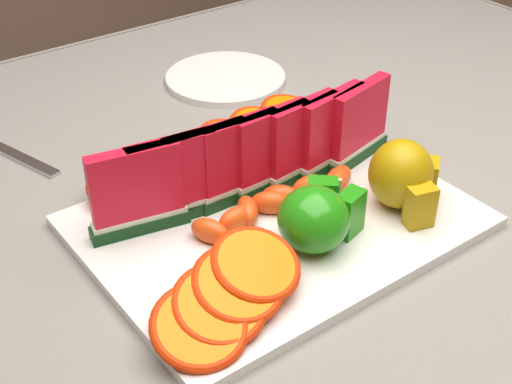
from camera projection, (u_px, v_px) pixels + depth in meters
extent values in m
cube|color=#4B361A|center=(234.00, 205.00, 0.85)|extent=(1.40, 0.90, 0.03)
cube|color=#4B361A|center=(367.00, 163.00, 1.63)|extent=(0.06, 0.06, 0.72)
cube|color=slate|center=(233.00, 192.00, 0.84)|extent=(1.52, 1.02, 0.01)
cube|color=slate|center=(65.00, 103.00, 1.23)|extent=(1.52, 0.01, 0.20)
cube|color=silver|center=(276.00, 221.00, 0.77)|extent=(0.40, 0.30, 0.01)
ellipsoid|color=#38811B|center=(313.00, 219.00, 0.71)|extent=(0.08, 0.08, 0.07)
cube|color=#38811B|center=(350.00, 213.00, 0.73)|extent=(0.04, 0.03, 0.05)
cube|color=beige|center=(354.00, 211.00, 0.73)|extent=(0.03, 0.01, 0.05)
cube|color=#38811B|center=(322.00, 200.00, 0.75)|extent=(0.04, 0.04, 0.05)
cube|color=beige|center=(326.00, 198.00, 0.75)|extent=(0.03, 0.02, 0.05)
ellipsoid|color=#B86B06|center=(401.00, 174.00, 0.77)|extent=(0.07, 0.07, 0.08)
cube|color=#B86B06|center=(420.00, 206.00, 0.74)|extent=(0.03, 0.03, 0.05)
cube|color=#B86B06|center=(428.00, 180.00, 0.78)|extent=(0.03, 0.03, 0.05)
cylinder|color=silver|center=(226.00, 78.00, 1.07)|extent=(0.18, 0.18, 0.01)
cube|color=silver|center=(11.00, 153.00, 0.90)|extent=(0.06, 0.17, 0.00)
cube|color=#103911|center=(140.00, 225.00, 0.74)|extent=(0.11, 0.04, 0.01)
cube|color=silver|center=(140.00, 217.00, 0.74)|extent=(0.10, 0.04, 0.01)
cube|color=red|center=(136.00, 183.00, 0.72)|extent=(0.10, 0.04, 0.08)
cube|color=#103911|center=(175.00, 213.00, 0.76)|extent=(0.11, 0.04, 0.01)
cube|color=silver|center=(175.00, 206.00, 0.76)|extent=(0.10, 0.03, 0.01)
cube|color=red|center=(172.00, 172.00, 0.73)|extent=(0.10, 0.03, 0.08)
cube|color=#103911|center=(209.00, 202.00, 0.78)|extent=(0.11, 0.03, 0.01)
cube|color=silver|center=(208.00, 195.00, 0.77)|extent=(0.10, 0.03, 0.01)
cube|color=red|center=(207.00, 162.00, 0.75)|extent=(0.10, 0.02, 0.08)
cube|color=#103911|center=(241.00, 192.00, 0.80)|extent=(0.11, 0.02, 0.01)
cube|color=silver|center=(241.00, 184.00, 0.79)|extent=(0.10, 0.02, 0.01)
cube|color=red|center=(240.00, 152.00, 0.77)|extent=(0.10, 0.02, 0.08)
cube|color=#103911|center=(271.00, 182.00, 0.81)|extent=(0.11, 0.02, 0.01)
cube|color=silver|center=(272.00, 174.00, 0.81)|extent=(0.10, 0.02, 0.01)
cube|color=red|center=(272.00, 142.00, 0.78)|extent=(0.10, 0.02, 0.08)
cube|color=#103911|center=(301.00, 172.00, 0.83)|extent=(0.11, 0.03, 0.01)
cube|color=silver|center=(301.00, 165.00, 0.82)|extent=(0.10, 0.03, 0.01)
cube|color=red|center=(303.00, 133.00, 0.80)|extent=(0.10, 0.02, 0.08)
cube|color=#103911|center=(329.00, 163.00, 0.85)|extent=(0.11, 0.04, 0.01)
cube|color=silver|center=(330.00, 156.00, 0.84)|extent=(0.10, 0.03, 0.01)
cube|color=red|center=(332.00, 124.00, 0.82)|extent=(0.10, 0.03, 0.08)
cube|color=#103911|center=(356.00, 154.00, 0.86)|extent=(0.11, 0.04, 0.01)
cube|color=silver|center=(357.00, 147.00, 0.86)|extent=(0.10, 0.04, 0.01)
cube|color=red|center=(360.00, 116.00, 0.83)|extent=(0.10, 0.04, 0.08)
cylinder|color=red|center=(199.00, 326.00, 0.61)|extent=(0.09, 0.09, 0.03)
torus|color=red|center=(199.00, 326.00, 0.61)|extent=(0.10, 0.10, 0.04)
cylinder|color=red|center=(219.00, 305.00, 0.63)|extent=(0.08, 0.08, 0.03)
torus|color=red|center=(219.00, 305.00, 0.63)|extent=(0.09, 0.09, 0.04)
cylinder|color=red|center=(238.00, 284.00, 0.64)|extent=(0.08, 0.08, 0.03)
torus|color=red|center=(238.00, 284.00, 0.64)|extent=(0.09, 0.09, 0.04)
cylinder|color=red|center=(256.00, 264.00, 0.66)|extent=(0.09, 0.09, 0.03)
torus|color=red|center=(256.00, 264.00, 0.66)|extent=(0.10, 0.10, 0.04)
cylinder|color=red|center=(122.00, 187.00, 0.79)|extent=(0.07, 0.07, 0.03)
torus|color=red|center=(122.00, 187.00, 0.79)|extent=(0.08, 0.08, 0.03)
cylinder|color=red|center=(160.00, 171.00, 0.81)|extent=(0.08, 0.08, 0.03)
torus|color=red|center=(160.00, 171.00, 0.81)|extent=(0.09, 0.09, 0.03)
cylinder|color=red|center=(195.00, 156.00, 0.83)|extent=(0.08, 0.08, 0.03)
torus|color=red|center=(195.00, 156.00, 0.83)|extent=(0.09, 0.09, 0.03)
cylinder|color=red|center=(229.00, 141.00, 0.86)|extent=(0.09, 0.09, 0.03)
torus|color=red|center=(229.00, 141.00, 0.86)|extent=(0.10, 0.10, 0.03)
cylinder|color=red|center=(261.00, 128.00, 0.88)|extent=(0.09, 0.09, 0.03)
torus|color=red|center=(261.00, 128.00, 0.88)|extent=(0.10, 0.10, 0.03)
cylinder|color=red|center=(291.00, 114.00, 0.90)|extent=(0.09, 0.09, 0.03)
torus|color=red|center=(291.00, 114.00, 0.90)|extent=(0.11, 0.11, 0.03)
ellipsoid|color=#E35C00|center=(210.00, 231.00, 0.73)|extent=(0.04, 0.05, 0.03)
ellipsoid|color=#E35C00|center=(236.00, 219.00, 0.75)|extent=(0.04, 0.02, 0.03)
ellipsoid|color=#E35C00|center=(247.00, 211.00, 0.76)|extent=(0.04, 0.05, 0.03)
ellipsoid|color=#E35C00|center=(270.00, 203.00, 0.77)|extent=(0.05, 0.04, 0.03)
ellipsoid|color=#E35C00|center=(281.00, 196.00, 0.78)|extent=(0.05, 0.05, 0.03)
ellipsoid|color=#E35C00|center=(306.00, 194.00, 0.78)|extent=(0.05, 0.04, 0.03)
ellipsoid|color=#E35C00|center=(309.00, 187.00, 0.79)|extent=(0.05, 0.03, 0.03)
ellipsoid|color=#E35C00|center=(338.00, 182.00, 0.80)|extent=(0.05, 0.04, 0.03)
ellipsoid|color=#E35C00|center=(338.00, 178.00, 0.81)|extent=(0.05, 0.03, 0.03)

